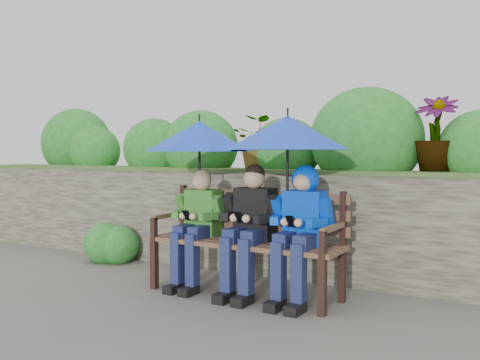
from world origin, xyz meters
The scene contains 8 objects.
ground centered at (0.00, 0.00, 0.00)m, with size 60.00×60.00×0.00m, color #585956.
garden_backdrop centered at (-0.13, 1.61, 0.62)m, with size 8.00×2.88×1.83m.
park_bench centered at (0.16, -0.04, 0.50)m, with size 1.68×0.49×0.88m.
boy_left centered at (-0.31, -0.11, 0.59)m, with size 0.45×0.52×1.04m.
boy_middle centered at (0.22, -0.12, 0.61)m, with size 0.49×0.56×1.09m.
boy_right centered at (0.67, -0.10, 0.65)m, with size 0.48×0.58×1.09m.
umbrella_left centered at (-0.33, -0.05, 1.33)m, with size 0.96×0.96×0.85m.
umbrella_right centered at (0.55, -0.09, 1.35)m, with size 1.01×1.01×0.85m.
Camera 1 is at (2.37, -3.94, 1.20)m, focal length 40.00 mm.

